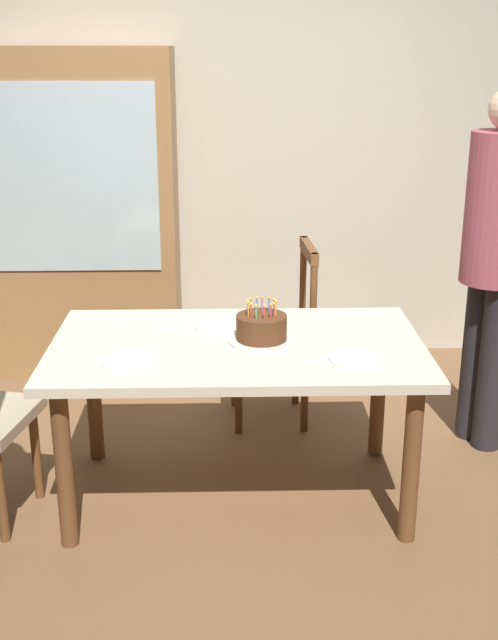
{
  "coord_description": "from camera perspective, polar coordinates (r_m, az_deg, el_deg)",
  "views": [
    {
      "loc": [
        -0.03,
        -3.13,
        1.88
      ],
      "look_at": [
        0.05,
        0.0,
        0.82
      ],
      "focal_mm": 44.85,
      "sensor_mm": 36.0,
      "label": 1
    }
  ],
  "objects": [
    {
      "name": "ground",
      "position": [
        3.65,
        -0.8,
        -12.3
      ],
      "size": [
        6.4,
        6.4,
        0.0
      ],
      "primitive_type": "plane",
      "color": "brown"
    },
    {
      "name": "back_wall",
      "position": [
        5.01,
        -1.14,
        12.08
      ],
      "size": [
        6.4,
        0.1,
        2.6
      ],
      "primitive_type": "cube",
      "color": "beige",
      "rests_on": "ground"
    },
    {
      "name": "dining_table",
      "position": [
        3.37,
        -0.85,
        -3.04
      ],
      "size": [
        1.56,
        0.92,
        0.72
      ],
      "color": "beige",
      "rests_on": "ground"
    },
    {
      "name": "birthday_cake",
      "position": [
        3.33,
        0.9,
        -0.66
      ],
      "size": [
        0.28,
        0.28,
        0.18
      ],
      "color": "silver",
      "rests_on": "dining_table"
    },
    {
      "name": "plate_near_celebrant",
      "position": [
        3.17,
        -8.6,
        -2.89
      ],
      "size": [
        0.22,
        0.22,
        0.01
      ],
      "primitive_type": "cylinder",
      "color": "white",
      "rests_on": "dining_table"
    },
    {
      "name": "plate_far_side",
      "position": [
        3.53,
        -2.16,
        -0.38
      ],
      "size": [
        0.22,
        0.22,
        0.01
      ],
      "primitive_type": "cylinder",
      "color": "white",
      "rests_on": "dining_table"
    },
    {
      "name": "plate_near_guest",
      "position": [
        3.18,
        7.64,
        -2.74
      ],
      "size": [
        0.22,
        0.22,
        0.01
      ],
      "primitive_type": "cylinder",
      "color": "white",
      "rests_on": "dining_table"
    },
    {
      "name": "fork_near_celebrant",
      "position": [
        3.21,
        -11.39,
        -2.82
      ],
      "size": [
        0.18,
        0.03,
        0.01
      ],
      "primitive_type": "cube",
      "rotation": [
        0.0,
        0.0,
        -0.07
      ],
      "color": "silver",
      "rests_on": "dining_table"
    },
    {
      "name": "fork_far_side",
      "position": [
        3.53,
        -4.76,
        -0.48
      ],
      "size": [
        0.18,
        0.05,
        0.01
      ],
      "primitive_type": "cube",
      "rotation": [
        0.0,
        0.0,
        0.19
      ],
      "color": "silver",
      "rests_on": "dining_table"
    },
    {
      "name": "fork_near_guest",
      "position": [
        3.14,
        4.8,
        -2.95
      ],
      "size": [
        0.18,
        0.02,
        0.01
      ],
      "primitive_type": "cube",
      "rotation": [
        0.0,
        0.0,
        0.0
      ],
      "color": "silver",
      "rests_on": "dining_table"
    },
    {
      "name": "chair_spindle_back",
      "position": [
        4.17,
        1.84,
        -1.23
      ],
      "size": [
        0.46,
        0.46,
        0.95
      ],
      "color": "brown",
      "rests_on": "ground"
    },
    {
      "name": "person_guest",
      "position": [
        3.93,
        17.2,
        4.76
      ],
      "size": [
        0.32,
        0.32,
        1.73
      ],
      "color": "#262328",
      "rests_on": "ground"
    },
    {
      "name": "china_cabinet",
      "position": [
        4.85,
        -11.73,
        7.32
      ],
      "size": [
        1.1,
        0.45,
        1.9
      ],
      "color": "#9E7042",
      "rests_on": "ground"
    }
  ]
}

